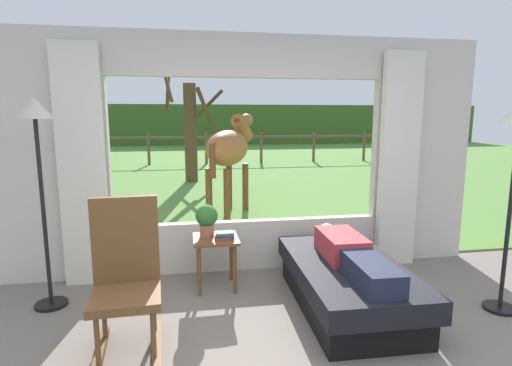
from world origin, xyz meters
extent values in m
cube|color=beige|center=(-2.02, 2.26, 1.27)|extent=(1.15, 0.12, 2.55)
cube|color=beige|center=(2.02, 2.26, 1.27)|extent=(1.15, 0.12, 2.55)
cube|color=beige|center=(0.00, 2.26, 0.28)|extent=(2.90, 0.12, 0.55)
cube|color=beige|center=(0.00, 2.26, 2.33)|extent=(2.90, 0.12, 0.45)
cube|color=silver|center=(-1.69, 2.12, 1.20)|extent=(0.44, 0.10, 2.40)
cube|color=silver|center=(1.69, 2.12, 1.20)|extent=(0.44, 0.10, 2.40)
cube|color=#568438|center=(0.00, 13.16, 0.01)|extent=(36.00, 21.68, 0.02)
cube|color=#3C5C25|center=(0.00, 23.00, 1.20)|extent=(36.00, 2.00, 2.40)
cube|color=black|center=(0.71, 1.16, 0.12)|extent=(0.87, 1.58, 0.24)
cube|color=black|center=(0.71, 1.16, 0.33)|extent=(0.94, 1.72, 0.18)
cube|color=#B23338|center=(0.71, 1.31, 0.53)|extent=(0.36, 0.61, 0.22)
cube|color=#1E2338|center=(0.71, 0.71, 0.51)|extent=(0.30, 0.69, 0.18)
sphere|color=tan|center=(0.71, 1.70, 0.53)|extent=(0.20, 0.20, 0.20)
cube|color=brown|center=(-1.11, 0.74, 0.44)|extent=(0.51, 0.51, 0.06)
cube|color=brown|center=(-1.13, 0.95, 0.78)|extent=(0.48, 0.09, 0.68)
cube|color=brown|center=(-1.31, 0.72, 0.03)|extent=(0.11, 0.68, 0.06)
cube|color=brown|center=(-0.91, 0.75, 0.03)|extent=(0.11, 0.68, 0.06)
cylinder|color=brown|center=(-1.28, 0.54, 0.24)|extent=(0.04, 0.04, 0.38)
cylinder|color=brown|center=(-0.92, 0.57, 0.24)|extent=(0.04, 0.04, 0.38)
cylinder|color=brown|center=(-1.31, 0.90, 0.24)|extent=(0.04, 0.04, 0.38)
cylinder|color=brown|center=(-0.95, 0.93, 0.24)|extent=(0.04, 0.04, 0.38)
cube|color=brown|center=(-0.41, 1.78, 0.51)|extent=(0.44, 0.44, 0.03)
cylinder|color=brown|center=(-0.58, 1.61, 0.24)|extent=(0.04, 0.04, 0.49)
cylinder|color=brown|center=(-0.24, 1.61, 0.24)|extent=(0.04, 0.04, 0.49)
cylinder|color=brown|center=(-0.58, 1.95, 0.24)|extent=(0.04, 0.04, 0.49)
cylinder|color=brown|center=(-0.24, 1.95, 0.24)|extent=(0.04, 0.04, 0.49)
cylinder|color=#9E6042|center=(-0.49, 1.84, 0.58)|extent=(0.14, 0.14, 0.12)
sphere|color=#2D6B2D|center=(-0.49, 1.84, 0.73)|extent=(0.22, 0.22, 0.22)
cube|color=#B22D28|center=(-0.33, 1.73, 0.53)|extent=(0.18, 0.14, 0.03)
cube|color=#23478C|center=(-0.32, 1.72, 0.56)|extent=(0.19, 0.14, 0.02)
cube|color=#337247|center=(-0.32, 1.72, 0.58)|extent=(0.17, 0.13, 0.02)
cylinder|color=black|center=(-1.91, 1.63, 0.01)|extent=(0.28, 0.28, 0.03)
cylinder|color=black|center=(-1.91, 1.63, 0.84)|extent=(0.04, 0.04, 1.68)
cone|color=beige|center=(-1.91, 1.63, 1.77)|extent=(0.32, 0.32, 0.18)
cylinder|color=black|center=(2.05, 0.88, 0.01)|extent=(0.28, 0.28, 0.03)
cylinder|color=black|center=(2.05, 0.88, 0.82)|extent=(0.04, 0.04, 1.64)
ellipsoid|color=brown|center=(0.01, 4.72, 1.17)|extent=(1.09, 1.36, 0.60)
cylinder|color=brown|center=(0.34, 5.32, 1.48)|extent=(0.52, 0.65, 0.53)
ellipsoid|color=brown|center=(0.45, 5.53, 1.63)|extent=(0.41, 0.52, 0.24)
cube|color=#593319|center=(0.30, 5.25, 1.51)|extent=(0.28, 0.41, 0.32)
cylinder|color=#593319|center=(-0.28, 4.20, 1.02)|extent=(0.14, 0.14, 0.55)
cylinder|color=#593319|center=(0.07, 5.17, 0.45)|extent=(0.11, 0.11, 0.85)
cylinder|color=#593319|center=(0.35, 5.01, 0.45)|extent=(0.11, 0.11, 0.85)
cylinder|color=#593319|center=(-0.33, 4.43, 0.45)|extent=(0.11, 0.11, 0.85)
cylinder|color=#593319|center=(-0.05, 4.28, 0.45)|extent=(0.11, 0.11, 0.85)
cylinder|color=#4C3823|center=(-0.57, 8.45, 1.27)|extent=(0.32, 0.32, 2.50)
cylinder|color=#47331E|center=(-0.17, 8.20, 1.83)|extent=(0.55, 0.81, 1.14)
cylinder|color=#47331E|center=(-1.11, 8.46, 2.29)|extent=(0.10, 1.28, 0.99)
cylinder|color=#47331E|center=(-0.23, 8.31, 2.00)|extent=(0.41, 0.84, 0.75)
cylinder|color=#47331E|center=(-1.11, 8.36, 2.49)|extent=(0.32, 1.34, 0.94)
cylinder|color=#47331E|center=(-0.15, 8.76, 1.95)|extent=(0.84, 1.13, 0.85)
cylinder|color=brown|center=(-6.00, 12.41, 0.57)|extent=(0.10, 0.10, 1.10)
cylinder|color=brown|center=(-4.00, 12.41, 0.57)|extent=(0.10, 0.10, 1.10)
cylinder|color=brown|center=(-2.00, 12.41, 0.57)|extent=(0.10, 0.10, 1.10)
cylinder|color=brown|center=(0.00, 12.41, 0.57)|extent=(0.10, 0.10, 1.10)
cylinder|color=brown|center=(2.00, 12.41, 0.57)|extent=(0.10, 0.10, 1.10)
cylinder|color=brown|center=(4.00, 12.41, 0.57)|extent=(0.10, 0.10, 1.10)
cylinder|color=brown|center=(6.00, 12.41, 0.57)|extent=(0.10, 0.10, 1.10)
cylinder|color=brown|center=(8.00, 12.41, 0.57)|extent=(0.10, 0.10, 1.10)
cube|color=brown|center=(0.00, 12.41, 0.97)|extent=(16.00, 0.06, 0.08)
camera|label=1|loc=(-0.66, -2.05, 1.70)|focal=28.21mm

